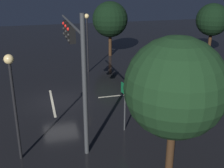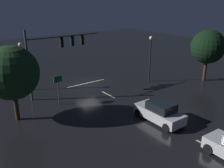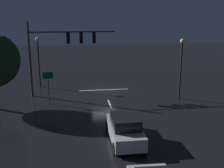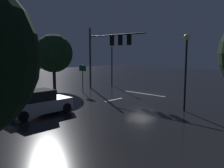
{
  "view_description": "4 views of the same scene",
  "coord_description": "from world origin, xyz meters",
  "views": [
    {
      "loc": [
        19.24,
        -1.37,
        8.2
      ],
      "look_at": [
        0.28,
        3.89,
        1.09
      ],
      "focal_mm": 45.69,
      "sensor_mm": 36.0,
      "label": 1
    },
    {
      "loc": [
        13.96,
        23.72,
        9.66
      ],
      "look_at": [
        -0.23,
        4.38,
        1.24
      ],
      "focal_mm": 39.71,
      "sensor_mm": 36.0,
      "label": 2
    },
    {
      "loc": [
        3.01,
        27.07,
        7.86
      ],
      "look_at": [
        -0.15,
        4.4,
        1.87
      ],
      "focal_mm": 45.28,
      "sensor_mm": 36.0,
      "label": 3
    },
    {
      "loc": [
        -14.79,
        19.37,
        4.24
      ],
      "look_at": [
        1.04,
        3.13,
        1.24
      ],
      "focal_mm": 39.15,
      "sensor_mm": 36.0,
      "label": 4
    }
  ],
  "objects": [
    {
      "name": "ground_plane",
      "position": [
        0.0,
        0.0,
        0.0
      ],
      "size": [
        80.0,
        80.0,
        0.0
      ],
      "primitive_type": "plane",
      "color": "black"
    },
    {
      "name": "street_lamp_left_kerb",
      "position": [
        -6.51,
        3.42,
        3.79
      ],
      "size": [
        0.44,
        0.44,
        5.47
      ],
      "color": "black",
      "rests_on": "ground_plane"
    },
    {
      "name": "traffic_signal_assembly",
      "position": [
        4.09,
        0.71,
        4.78
      ],
      "size": [
        7.98,
        0.47,
        6.93
      ],
      "color": "#383A3D",
      "rests_on": "ground_plane"
    },
    {
      "name": "lane_dash_far",
      "position": [
        0.0,
        4.0,
        0.0
      ],
      "size": [
        0.16,
        2.2,
        0.01
      ],
      "primitive_type": "cube",
      "rotation": [
        0.0,
        0.0,
        1.57
      ],
      "color": "beige",
      "rests_on": "ground_plane"
    },
    {
      "name": "route_sign",
      "position": [
        5.19,
        3.29,
        2.08
      ],
      "size": [
        0.9,
        0.21,
        2.88
      ],
      "color": "#383A3D",
      "rests_on": "ground_plane"
    },
    {
      "name": "street_lamp_right_kerb",
      "position": [
        6.54,
        -2.48,
        3.65
      ],
      "size": [
        0.44,
        0.44,
        5.24
      ],
      "color": "black",
      "rests_on": "ground_plane"
    },
    {
      "name": "lane_dash_mid",
      "position": [
        0.0,
        10.0,
        0.0
      ],
      "size": [
        0.16,
        2.2,
        0.01
      ],
      "primitive_type": "cube",
      "rotation": [
        0.0,
        0.0,
        1.57
      ],
      "color": "beige",
      "rests_on": "ground_plane"
    },
    {
      "name": "car_approaching",
      "position": [
        0.01,
        11.26,
        0.8
      ],
      "size": [
        1.91,
        4.37,
        1.7
      ],
      "color": "#B7B7BC",
      "rests_on": "ground_plane"
    },
    {
      "name": "stop_bar",
      "position": [
        0.0,
        -0.48,
        0.0
      ],
      "size": [
        5.0,
        0.16,
        0.01
      ],
      "primitive_type": "cube",
      "color": "beige",
      "rests_on": "ground_plane"
    }
  ]
}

